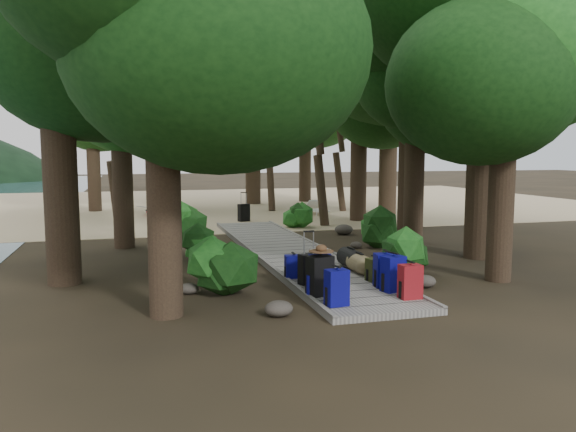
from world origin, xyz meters
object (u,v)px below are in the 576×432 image
object	(u,v)px
duffel_right_black	(351,258)
lone_suitcase_on_sand	(244,213)
backpack_left_b	(320,273)
backpack_left_d	(293,265)
backpack_right_b	(393,272)
backpack_right_d	(375,268)
backpack_left_a	(337,286)
kayak	(152,212)
backpack_right_c	(386,268)
backpack_left_c	(320,271)
suitcase_on_boardwalk	(309,269)
backpack_right_a	(410,280)
duffel_right_khaki	(360,263)
sun_lounger	(318,208)

from	to	relation	value
duffel_right_black	lone_suitcase_on_sand	xyz separation A→B (m)	(-0.47, 9.73, 0.03)
backpack_left_b	backpack_left_d	bearing A→B (deg)	78.02
backpack_right_b	backpack_right_d	size ratio (longest dim) A/B	1.44
backpack_left_a	kayak	bearing A→B (deg)	90.97
backpack_right_c	backpack_right_d	world-z (taller)	backpack_right_c
backpack_left_c	suitcase_on_boardwalk	xyz separation A→B (m)	(-0.02, 0.64, -0.08)
suitcase_on_boardwalk	backpack_right_d	bearing A→B (deg)	-18.92
backpack_right_a	backpack_right_b	xyz separation A→B (m)	(-0.06, 0.55, 0.03)
backpack_left_d	duffel_right_khaki	size ratio (longest dim) A/B	0.88
kayak	sun_lounger	distance (m)	7.02
backpack_left_c	lone_suitcase_on_sand	distance (m)	11.63
backpack_right_d	sun_lounger	world-z (taller)	backpack_right_d
backpack_left_c	backpack_right_d	world-z (taller)	backpack_left_c
backpack_right_d	kayak	bearing A→B (deg)	91.49
backpack_left_b	backpack_right_a	bearing A→B (deg)	-38.24
backpack_left_d	duffel_right_black	bearing A→B (deg)	27.06
suitcase_on_boardwalk	backpack_left_c	bearing A→B (deg)	-103.65
backpack_right_d	duffel_right_khaki	xyz separation A→B (m)	(0.01, 0.79, -0.06)
backpack_left_c	backpack_right_a	bearing A→B (deg)	-20.88
backpack_right_d	kayak	world-z (taller)	backpack_right_d
kayak	sun_lounger	world-z (taller)	sun_lounger
backpack_right_c	lone_suitcase_on_sand	xyz separation A→B (m)	(-0.43, 11.57, -0.12)
duffel_right_khaki	duffel_right_black	size ratio (longest dim) A/B	0.88
backpack_right_b	suitcase_on_boardwalk	size ratio (longest dim) A/B	1.23
backpack_left_c	duffel_right_black	size ratio (longest dim) A/B	1.14
backpack_left_a	backpack_left_b	world-z (taller)	backpack_left_b
backpack_left_d	backpack_right_b	bearing A→B (deg)	-42.86
backpack_left_a	duffel_right_khaki	size ratio (longest dim) A/B	1.16
backpack_left_d	backpack_right_b	distance (m)	2.13
kayak	sun_lounger	size ratio (longest dim) A/B	1.98
backpack_right_c	backpack_left_d	bearing A→B (deg)	146.61
backpack_left_c	suitcase_on_boardwalk	distance (m)	0.65
backpack_left_c	duffel_right_khaki	distance (m)	1.91
backpack_right_c	duffel_right_khaki	xyz separation A→B (m)	(0.03, 1.32, -0.16)
backpack_left_a	backpack_right_c	size ratio (longest dim) A/B	0.96
backpack_left_b	duffel_right_khaki	world-z (taller)	backpack_left_b
duffel_right_black	backpack_right_a	bearing A→B (deg)	-91.29
backpack_left_d	backpack_right_c	xyz separation A→B (m)	(1.46, -1.22, 0.10)
backpack_right_d	duffel_right_khaki	distance (m)	0.79
lone_suitcase_on_sand	kayak	xyz separation A→B (m)	(-3.36, 2.79, -0.16)
backpack_right_a	suitcase_on_boardwalk	distance (m)	2.04
backpack_right_a	backpack_right_d	bearing A→B (deg)	90.20
backpack_right_c	lone_suitcase_on_sand	distance (m)	11.58
backpack_right_d	duffel_right_khaki	bearing A→B (deg)	75.58
backpack_right_d	suitcase_on_boardwalk	distance (m)	1.36
backpack_right_c	backpack_right_d	distance (m)	0.54
duffel_right_khaki	backpack_right_a	bearing A→B (deg)	-91.80
backpack_right_d	sun_lounger	size ratio (longest dim) A/B	0.28
backpack_right_b	lone_suitcase_on_sand	size ratio (longest dim) A/B	1.08
lone_suitcase_on_sand	sun_lounger	xyz separation A→B (m)	(3.55, 1.55, -0.05)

